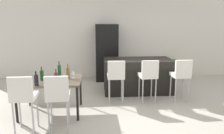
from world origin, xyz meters
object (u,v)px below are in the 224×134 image
(dining_chair_far, at_px, (58,94))
(bar_chair_left, at_px, (116,75))
(wine_bottle_far, at_px, (59,70))
(refrigerator, at_px, (107,52))
(potted_plant, at_px, (174,67))
(dining_chair_near, at_px, (23,95))
(dining_table, at_px, (51,83))
(wine_bottle_left, at_px, (56,79))
(wine_bottle_near, at_px, (36,80))
(wine_bottle_middle, at_px, (68,73))
(kitchen_island, at_px, (137,75))
(bar_chair_right, at_px, (181,74))
(bar_chair_middle, at_px, (149,74))
(wine_bottle_corner, at_px, (42,75))
(wine_glass_right, at_px, (73,72))

(dining_chair_far, bearing_deg, bar_chair_left, 49.40)
(wine_bottle_far, bearing_deg, refrigerator, 64.16)
(dining_chair_far, distance_m, potted_plant, 4.80)
(dining_chair_near, bearing_deg, dining_table, 70.99)
(wine_bottle_left, distance_m, wine_bottle_near, 0.37)
(bar_chair_left, xyz_separation_m, refrigerator, (-0.12, 2.16, 0.22))
(wine_bottle_middle, relative_size, wine_bottle_left, 1.03)
(refrigerator, bearing_deg, dining_table, -116.41)
(kitchen_island, bearing_deg, bar_chair_right, -42.74)
(bar_chair_middle, distance_m, dining_table, 2.26)
(kitchen_island, distance_m, wine_bottle_near, 2.89)
(wine_bottle_near, bearing_deg, wine_bottle_middle, 41.53)
(kitchen_island, xyz_separation_m, dining_chair_far, (-1.81, -2.16, 0.24))
(bar_chair_right, height_order, wine_bottle_near, bar_chair_right)
(dining_table, relative_size, dining_chair_near, 1.24)
(wine_bottle_middle, bearing_deg, dining_table, -171.07)
(kitchen_island, relative_size, wine_bottle_left, 5.88)
(kitchen_island, distance_m, wine_bottle_middle, 2.18)
(bar_chair_left, distance_m, dining_table, 1.51)
(kitchen_island, bearing_deg, refrigerator, 121.02)
(bar_chair_right, distance_m, dining_table, 3.05)
(bar_chair_middle, bearing_deg, wine_bottle_middle, -167.16)
(dining_chair_near, bearing_deg, bar_chair_right, 21.85)
(bar_chair_middle, height_order, bar_chair_right, same)
(kitchen_island, xyz_separation_m, wine_bottle_corner, (-2.26, -1.36, 0.39))
(wine_bottle_far, height_order, wine_glass_right, wine_bottle_far)
(wine_glass_right, xyz_separation_m, refrigerator, (0.84, 2.55, 0.06))
(dining_table, bearing_deg, wine_bottle_near, -112.36)
(wine_glass_right, bearing_deg, wine_bottle_middle, -164.39)
(wine_bottle_far, bearing_deg, wine_bottle_corner, -136.15)
(bar_chair_right, distance_m, wine_bottle_left, 2.95)
(dining_chair_near, height_order, wine_glass_right, dining_chair_near)
(dining_table, distance_m, wine_bottle_left, 0.49)
(wine_bottle_corner, bearing_deg, potted_plant, 35.46)
(bar_chair_middle, xyz_separation_m, dining_chair_far, (-1.91, -1.32, 0.00))
(wine_bottle_left, bearing_deg, refrigerator, 69.95)
(dining_chair_near, bearing_deg, wine_glass_right, 50.68)
(wine_bottle_corner, bearing_deg, wine_bottle_far, 43.85)
(wine_bottle_middle, bearing_deg, wine_bottle_left, -109.84)
(bar_chair_middle, bearing_deg, refrigerator, 112.64)
(kitchen_island, bearing_deg, wine_bottle_near, -142.69)
(wine_bottle_middle, distance_m, wine_glass_right, 0.11)
(bar_chair_middle, relative_size, wine_bottle_middle, 3.27)
(dining_chair_far, bearing_deg, wine_bottle_far, 97.38)
(bar_chair_right, bearing_deg, wine_bottle_left, -162.57)
(bar_chair_left, height_order, bar_chair_middle, same)
(wine_bottle_left, xyz_separation_m, wine_bottle_near, (-0.37, -0.02, -0.02))
(dining_chair_far, height_order, potted_plant, dining_chair_far)
(dining_chair_near, relative_size, wine_glass_right, 6.03)
(bar_chair_right, bearing_deg, wine_bottle_middle, -170.97)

